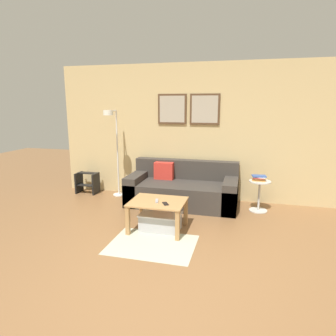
{
  "coord_description": "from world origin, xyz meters",
  "views": [
    {
      "loc": [
        0.85,
        -2.53,
        1.81
      ],
      "look_at": [
        -0.28,
        1.78,
        0.85
      ],
      "focal_mm": 32.0,
      "sensor_mm": 36.0,
      "label": 1
    }
  ],
  "objects_px": {
    "remote_control": "(157,201)",
    "step_stool": "(87,182)",
    "side_table": "(259,193)",
    "book_stack": "(259,178)",
    "couch": "(182,190)",
    "floor_lamp": "(113,140)",
    "coffee_table": "(158,207)",
    "storage_bin": "(160,222)",
    "cell_phone": "(165,204)"
  },
  "relations": [
    {
      "from": "couch",
      "to": "remote_control",
      "type": "height_order",
      "value": "couch"
    },
    {
      "from": "storage_bin",
      "to": "remote_control",
      "type": "distance_m",
      "value": 0.32
    },
    {
      "from": "step_stool",
      "to": "storage_bin",
      "type": "bearing_deg",
      "value": -35.51
    },
    {
      "from": "side_table",
      "to": "step_stool",
      "type": "height_order",
      "value": "side_table"
    },
    {
      "from": "couch",
      "to": "floor_lamp",
      "type": "bearing_deg",
      "value": 179.05
    },
    {
      "from": "remote_control",
      "to": "step_stool",
      "type": "relative_size",
      "value": 0.36
    },
    {
      "from": "couch",
      "to": "step_stool",
      "type": "bearing_deg",
      "value": 174.61
    },
    {
      "from": "book_stack",
      "to": "remote_control",
      "type": "distance_m",
      "value": 1.89
    },
    {
      "from": "side_table",
      "to": "remote_control",
      "type": "height_order",
      "value": "side_table"
    },
    {
      "from": "step_stool",
      "to": "book_stack",
      "type": "bearing_deg",
      "value": -3.48
    },
    {
      "from": "storage_bin",
      "to": "remote_control",
      "type": "bearing_deg",
      "value": -156.51
    },
    {
      "from": "storage_bin",
      "to": "floor_lamp",
      "type": "height_order",
      "value": "floor_lamp"
    },
    {
      "from": "side_table",
      "to": "book_stack",
      "type": "xyz_separation_m",
      "value": [
        -0.02,
        0.01,
        0.26
      ]
    },
    {
      "from": "book_stack",
      "to": "floor_lamp",
      "type": "bearing_deg",
      "value": 179.27
    },
    {
      "from": "cell_phone",
      "to": "couch",
      "type": "bearing_deg",
      "value": 60.3
    },
    {
      "from": "side_table",
      "to": "couch",
      "type": "bearing_deg",
      "value": 178.99
    },
    {
      "from": "storage_bin",
      "to": "side_table",
      "type": "height_order",
      "value": "side_table"
    },
    {
      "from": "floor_lamp",
      "to": "storage_bin",
      "type": "bearing_deg",
      "value": -43.96
    },
    {
      "from": "step_stool",
      "to": "floor_lamp",
      "type": "bearing_deg",
      "value": -13.87
    },
    {
      "from": "coffee_table",
      "to": "floor_lamp",
      "type": "height_order",
      "value": "floor_lamp"
    },
    {
      "from": "floor_lamp",
      "to": "step_stool",
      "type": "xyz_separation_m",
      "value": [
        -0.69,
        0.17,
        -0.92
      ]
    },
    {
      "from": "book_stack",
      "to": "remote_control",
      "type": "bearing_deg",
      "value": -139.57
    },
    {
      "from": "cell_phone",
      "to": "side_table",
      "type": "bearing_deg",
      "value": 13.24
    },
    {
      "from": "couch",
      "to": "remote_control",
      "type": "xyz_separation_m",
      "value": [
        -0.11,
        -1.23,
        0.17
      ]
    },
    {
      "from": "book_stack",
      "to": "step_stool",
      "type": "relative_size",
      "value": 0.58
    },
    {
      "from": "book_stack",
      "to": "remote_control",
      "type": "relative_size",
      "value": 1.64
    },
    {
      "from": "couch",
      "to": "side_table",
      "type": "height_order",
      "value": "couch"
    },
    {
      "from": "book_stack",
      "to": "cell_phone",
      "type": "distance_m",
      "value": 1.83
    },
    {
      "from": "step_stool",
      "to": "side_table",
      "type": "bearing_deg",
      "value": -3.65
    },
    {
      "from": "remote_control",
      "to": "storage_bin",
      "type": "bearing_deg",
      "value": 7.76
    },
    {
      "from": "book_stack",
      "to": "coffee_table",
      "type": "bearing_deg",
      "value": -139.95
    },
    {
      "from": "book_stack",
      "to": "cell_phone",
      "type": "height_order",
      "value": "book_stack"
    },
    {
      "from": "book_stack",
      "to": "step_stool",
      "type": "xyz_separation_m",
      "value": [
        -3.36,
        0.2,
        -0.35
      ]
    },
    {
      "from": "side_table",
      "to": "coffee_table",
      "type": "bearing_deg",
      "value": -140.68
    },
    {
      "from": "couch",
      "to": "remote_control",
      "type": "bearing_deg",
      "value": -95.29
    },
    {
      "from": "remote_control",
      "to": "coffee_table",
      "type": "bearing_deg",
      "value": 55.55
    },
    {
      "from": "coffee_table",
      "to": "remote_control",
      "type": "relative_size",
      "value": 5.27
    },
    {
      "from": "side_table",
      "to": "floor_lamp",
      "type": "bearing_deg",
      "value": 179.02
    },
    {
      "from": "cell_phone",
      "to": "step_stool",
      "type": "bearing_deg",
      "value": 112.97
    },
    {
      "from": "coffee_table",
      "to": "step_stool",
      "type": "height_order",
      "value": "coffee_table"
    },
    {
      "from": "remote_control",
      "to": "step_stool",
      "type": "xyz_separation_m",
      "value": [
        -1.93,
        1.43,
        -0.22
      ]
    },
    {
      "from": "floor_lamp",
      "to": "side_table",
      "type": "height_order",
      "value": "floor_lamp"
    },
    {
      "from": "couch",
      "to": "storage_bin",
      "type": "distance_m",
      "value": 1.23
    },
    {
      "from": "side_table",
      "to": "cell_phone",
      "type": "height_order",
      "value": "side_table"
    },
    {
      "from": "storage_bin",
      "to": "book_stack",
      "type": "distance_m",
      "value": 1.89
    },
    {
      "from": "step_stool",
      "to": "coffee_table",
      "type": "bearing_deg",
      "value": -36.0
    },
    {
      "from": "book_stack",
      "to": "remote_control",
      "type": "height_order",
      "value": "book_stack"
    },
    {
      "from": "coffee_table",
      "to": "floor_lamp",
      "type": "bearing_deg",
      "value": 135.23
    },
    {
      "from": "side_table",
      "to": "step_stool",
      "type": "xyz_separation_m",
      "value": [
        -3.38,
        0.22,
        -0.09
      ]
    },
    {
      "from": "cell_phone",
      "to": "remote_control",
      "type": "bearing_deg",
      "value": 122.77
    }
  ]
}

